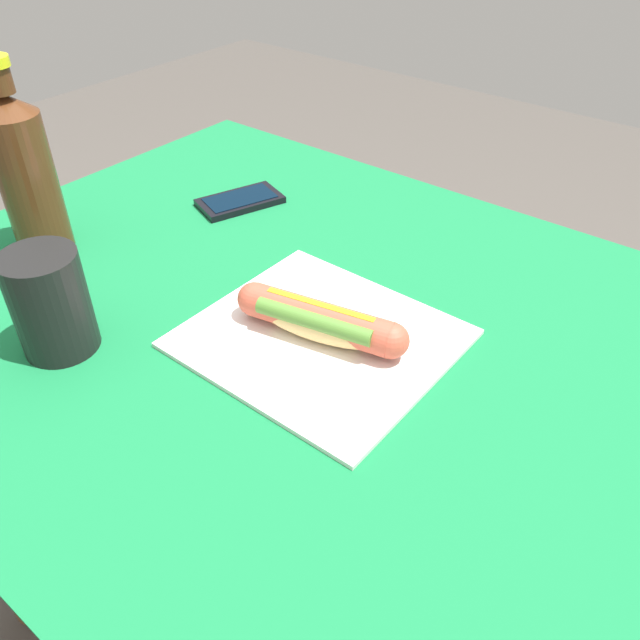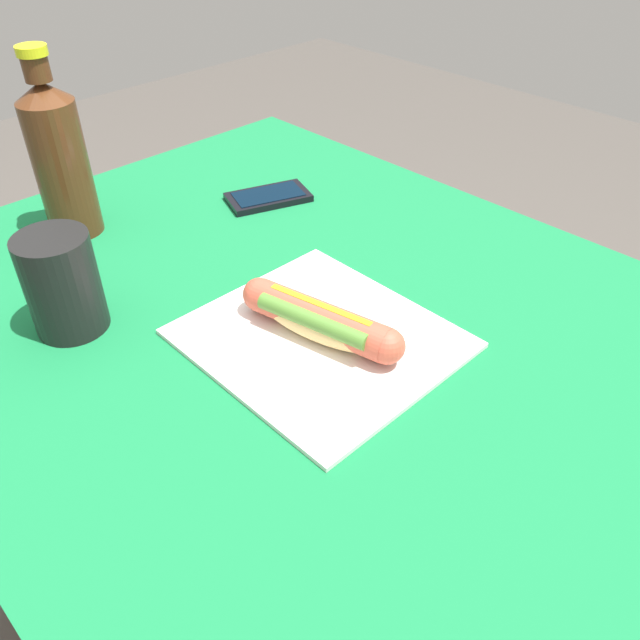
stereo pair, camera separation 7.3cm
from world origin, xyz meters
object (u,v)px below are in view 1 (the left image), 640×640
(soda_bottle, at_px, (26,172))
(cell_phone, at_px, (240,201))
(drinking_cup, at_px, (50,303))
(hot_dog, at_px, (320,320))

(soda_bottle, bearing_deg, cell_phone, -115.18)
(soda_bottle, relative_size, drinking_cup, 2.15)
(cell_phone, height_order, drinking_cup, drinking_cup)
(cell_phone, bearing_deg, drinking_cup, 102.51)
(hot_dog, bearing_deg, drinking_cup, 40.07)
(drinking_cup, bearing_deg, soda_bottle, -28.85)
(hot_dog, xyz_separation_m, drinking_cup, (0.23, 0.19, 0.03))
(hot_dog, height_order, cell_phone, hot_dog)
(cell_phone, height_order, soda_bottle, soda_bottle)
(hot_dog, distance_m, soda_bottle, 0.45)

